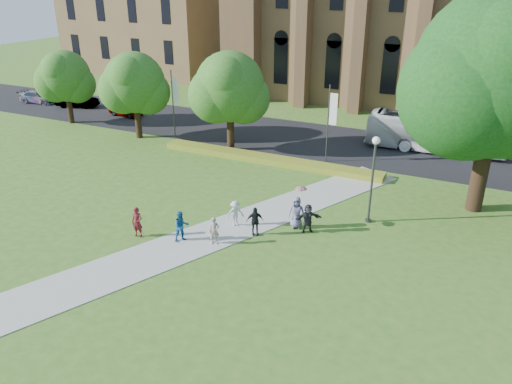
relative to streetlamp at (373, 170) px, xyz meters
The scene contains 24 objects.
ground 10.46m from the streetlamp, 139.09° to the right, with size 160.00×160.00×0.00m, color #38641E.
road 15.79m from the streetlamp, 119.05° to the left, with size 160.00×10.00×0.02m, color black.
footpath 9.86m from the streetlamp, 143.75° to the right, with size 3.20×30.00×0.04m, color #B2B2A8.
flower_hedge 12.02m from the streetlamp, 144.81° to the left, with size 18.00×1.40×0.45m, color #AD8B22.
building_west 54.93m from the streetlamp, 139.46° to the left, with size 22.00×14.00×18.30m.
streetlamp is the anchor object (origin of this frame).
large_tree 8.73m from the streetlamp, 39.29° to the left, with size 9.60×9.60×13.20m.
street_tree_0 23.77m from the streetlamp, 161.57° to the left, with size 5.20×5.20×7.50m.
street_tree_1 15.81m from the streetlamp, 149.35° to the left, with size 5.60×5.60×8.05m.
street_tree_2 32.65m from the streetlamp, 164.90° to the left, with size 4.80×4.80×6.95m.
banner_pole_0 10.23m from the streetlamp, 121.76° to the left, with size 0.70×0.10×6.00m.
banner_pole_1 21.25m from the streetlamp, 155.83° to the left, with size 0.70×0.10×6.00m.
tour_coach 15.13m from the streetlamp, 83.67° to the left, with size 2.56×10.94×3.05m, color silver.
car_0 31.14m from the streetlamp, 155.65° to the left, with size 1.56×3.88×1.32m, color gray.
car_1 37.88m from the streetlamp, 159.26° to the left, with size 1.56×4.46×1.47m, color gray.
car_2 42.90m from the streetlamp, 162.30° to the left, with size 1.82×4.47×1.30m, color gray.
pedestrian_0 13.54m from the streetlamp, 146.49° to the right, with size 0.63×0.41×1.73m, color #551318.
pedestrian_1 11.21m from the streetlamp, 141.93° to the right, with size 0.85×0.66×1.74m, color #1A5386.
pedestrian_2 8.23m from the streetlamp, 150.13° to the right, with size 1.01×0.58×1.56m, color #B8B8B8.
pedestrian_3 7.32m from the streetlamp, 140.72° to the right, with size 0.97×0.40×1.66m, color black.
pedestrian_4 4.97m from the streetlamp, 144.22° to the right, with size 0.92×0.60×1.88m, color slate.
pedestrian_5 4.62m from the streetlamp, 135.46° to the right, with size 1.54×0.49×1.66m, color #25242C.
pedestrian_6 9.61m from the streetlamp, 137.56° to the right, with size 0.56×0.37×1.54m, color gray.
parasol 4.33m from the streetlamp, 143.89° to the right, with size 0.66×0.66×0.58m, color #D0939A.
Camera 1 is at (12.87, -20.11, 13.52)m, focal length 35.00 mm.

